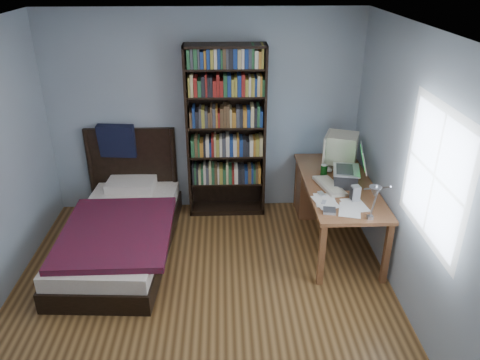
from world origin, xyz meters
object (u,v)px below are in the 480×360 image
at_px(desk_lamp, 375,194).
at_px(speaker, 355,193).
at_px(bookshelf, 226,133).
at_px(bed, 122,228).
at_px(crt_monitor, 340,149).
at_px(soda_can, 324,171).
at_px(desk, 328,188).
at_px(laptop, 348,175).
at_px(keyboard, 329,186).

xyz_separation_m(desk_lamp, speaker, (0.06, 0.71, -0.36)).
distance_m(bookshelf, bed, 1.65).
relative_size(desk_lamp, speaker, 3.38).
relative_size(crt_monitor, soda_can, 3.56).
bearing_deg(bed, soda_can, 6.58).
bearing_deg(desk, laptop, -81.77).
height_order(desk, soda_can, soda_can).
bearing_deg(keyboard, crt_monitor, 53.54).
bearing_deg(desk, speaker, -85.51).
relative_size(crt_monitor, laptop, 1.07).
height_order(desk, bookshelf, bookshelf).
bearing_deg(crt_monitor, soda_can, -133.20).
bearing_deg(bookshelf, bed, -145.84).
height_order(speaker, bookshelf, bookshelf).
distance_m(desk, soda_can, 0.49).
height_order(desk, bed, bed).
xyz_separation_m(desk, crt_monitor, (0.09, -0.06, 0.55)).
xyz_separation_m(desk, bookshelf, (-1.24, 0.25, 0.64)).
relative_size(desk, bookshelf, 0.81).
distance_m(crt_monitor, keyboard, 0.61).
relative_size(crt_monitor, desk_lamp, 0.87).
bearing_deg(crt_monitor, desk, 147.37).
relative_size(keyboard, soda_can, 3.65).
bearing_deg(bed, speaker, -7.49).
height_order(desk_lamp, keyboard, desk_lamp).
xyz_separation_m(crt_monitor, bookshelf, (-1.33, 0.31, 0.09)).
bearing_deg(bookshelf, laptop, -30.48).
bearing_deg(desk_lamp, desk, 90.38).
height_order(bookshelf, bed, bookshelf).
xyz_separation_m(desk_lamp, bed, (-2.44, 1.04, -0.92)).
distance_m(laptop, bed, 2.58).
bearing_deg(speaker, laptop, 79.77).
xyz_separation_m(desk_lamp, bookshelf, (-1.25, 1.85, -0.11)).
xyz_separation_m(laptop, keyboard, (-0.20, -0.06, -0.10)).
relative_size(laptop, desk_lamp, 0.82).
bearing_deg(soda_can, crt_monitor, 46.80).
xyz_separation_m(keyboard, bookshelf, (-1.11, 0.83, 0.32)).
bearing_deg(soda_can, keyboard, -88.67).
distance_m(speaker, bookshelf, 1.75).
bearing_deg(keyboard, soda_can, 77.07).
xyz_separation_m(desk, speaker, (0.07, -0.88, 0.39)).
bearing_deg(laptop, keyboard, -163.34).
relative_size(crt_monitor, speaker, 2.94).
distance_m(desk_lamp, bed, 2.81).
relative_size(speaker, bookshelf, 0.08).
distance_m(desk_lamp, soda_can, 1.36).
bearing_deg(laptop, crt_monitor, 88.65).
distance_m(crt_monitor, desk_lamp, 1.55).
distance_m(desk, keyboard, 0.68).
relative_size(bookshelf, bed, 0.97).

